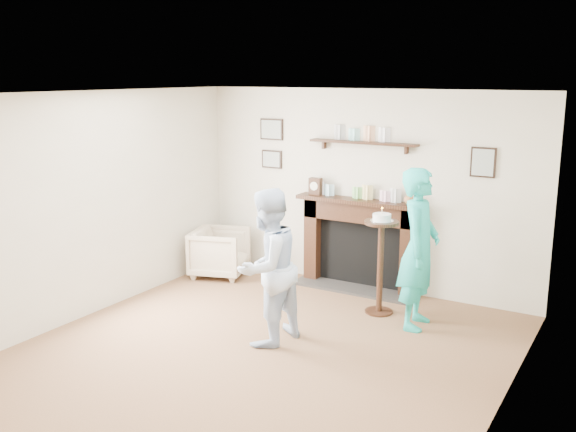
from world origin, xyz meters
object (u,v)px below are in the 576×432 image
object	(u,v)px
armchair	(220,275)
pedestal_table	(381,249)
woman	(415,325)
man	(268,342)

from	to	relation	value
armchair	pedestal_table	size ratio (longest dim) A/B	0.57
woman	pedestal_table	distance (m)	0.92
man	pedestal_table	size ratio (longest dim) A/B	1.28
armchair	woman	distance (m)	2.91
pedestal_table	man	bearing A→B (deg)	-116.33
armchair	woman	bearing A→B (deg)	-115.31
armchair	pedestal_table	distance (m)	2.52
pedestal_table	armchair	bearing A→B (deg)	175.09
man	woman	bearing A→B (deg)	143.96
woman	pedestal_table	xyz separation A→B (m)	(-0.49, 0.16, 0.76)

